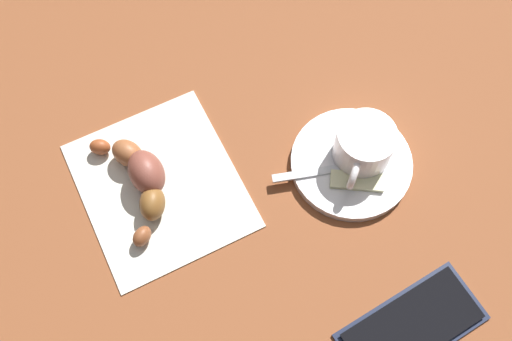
{
  "coord_description": "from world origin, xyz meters",
  "views": [
    {
      "loc": [
        -0.1,
        -0.25,
        0.62
      ],
      "look_at": [
        -0.01,
        0.0,
        0.01
      ],
      "focal_mm": 41.65,
      "sensor_mm": 36.0,
      "label": 1
    }
  ],
  "objects_px": {
    "croissant": "(141,176)",
    "sugar_packet": "(357,181)",
    "saucer": "(351,163)",
    "teaspoon": "(349,166)",
    "cell_phone": "(412,326)",
    "espresso_cup": "(364,146)",
    "napkin": "(160,185)"
  },
  "relations": [
    {
      "from": "sugar_packet",
      "to": "teaspoon",
      "type": "bearing_deg",
      "value": 117.27
    },
    {
      "from": "sugar_packet",
      "to": "croissant",
      "type": "bearing_deg",
      "value": -175.16
    },
    {
      "from": "teaspoon",
      "to": "cell_phone",
      "type": "height_order",
      "value": "teaspoon"
    },
    {
      "from": "espresso_cup",
      "to": "teaspoon",
      "type": "height_order",
      "value": "espresso_cup"
    },
    {
      "from": "espresso_cup",
      "to": "teaspoon",
      "type": "bearing_deg",
      "value": -150.39
    },
    {
      "from": "teaspoon",
      "to": "napkin",
      "type": "distance_m",
      "value": 0.21
    },
    {
      "from": "saucer",
      "to": "teaspoon",
      "type": "distance_m",
      "value": 0.01
    },
    {
      "from": "teaspoon",
      "to": "cell_phone",
      "type": "bearing_deg",
      "value": -90.76
    },
    {
      "from": "napkin",
      "to": "cell_phone",
      "type": "bearing_deg",
      "value": -48.36
    },
    {
      "from": "teaspoon",
      "to": "cell_phone",
      "type": "distance_m",
      "value": 0.18
    },
    {
      "from": "saucer",
      "to": "cell_phone",
      "type": "relative_size",
      "value": 0.86
    },
    {
      "from": "saucer",
      "to": "espresso_cup",
      "type": "distance_m",
      "value": 0.03
    },
    {
      "from": "sugar_packet",
      "to": "espresso_cup",
      "type": "bearing_deg",
      "value": 84.51
    },
    {
      "from": "teaspoon",
      "to": "croissant",
      "type": "bearing_deg",
      "value": 165.94
    },
    {
      "from": "teaspoon",
      "to": "saucer",
      "type": "bearing_deg",
      "value": 47.01
    },
    {
      "from": "saucer",
      "to": "cell_phone",
      "type": "xyz_separation_m",
      "value": [
        -0.01,
        -0.19,
        -0.0
      ]
    },
    {
      "from": "sugar_packet",
      "to": "croissant",
      "type": "relative_size",
      "value": 0.41
    },
    {
      "from": "teaspoon",
      "to": "croissant",
      "type": "distance_m",
      "value": 0.23
    },
    {
      "from": "croissant",
      "to": "napkin",
      "type": "bearing_deg",
      "value": -23.54
    },
    {
      "from": "espresso_cup",
      "to": "cell_phone",
      "type": "distance_m",
      "value": 0.2
    },
    {
      "from": "napkin",
      "to": "croissant",
      "type": "height_order",
      "value": "croissant"
    },
    {
      "from": "sugar_packet",
      "to": "cell_phone",
      "type": "distance_m",
      "value": 0.16
    },
    {
      "from": "espresso_cup",
      "to": "sugar_packet",
      "type": "relative_size",
      "value": 1.33
    },
    {
      "from": "saucer",
      "to": "croissant",
      "type": "bearing_deg",
      "value": 167.77
    },
    {
      "from": "croissant",
      "to": "saucer",
      "type": "bearing_deg",
      "value": -12.23
    },
    {
      "from": "espresso_cup",
      "to": "sugar_packet",
      "type": "height_order",
      "value": "espresso_cup"
    },
    {
      "from": "croissant",
      "to": "sugar_packet",
      "type": "bearing_deg",
      "value": -18.5
    },
    {
      "from": "sugar_packet",
      "to": "cell_phone",
      "type": "height_order",
      "value": "sugar_packet"
    },
    {
      "from": "napkin",
      "to": "espresso_cup",
      "type": "bearing_deg",
      "value": -9.88
    },
    {
      "from": "napkin",
      "to": "croissant",
      "type": "bearing_deg",
      "value": 156.46
    },
    {
      "from": "saucer",
      "to": "croissant",
      "type": "distance_m",
      "value": 0.24
    },
    {
      "from": "napkin",
      "to": "teaspoon",
      "type": "bearing_deg",
      "value": -13.29
    }
  ]
}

